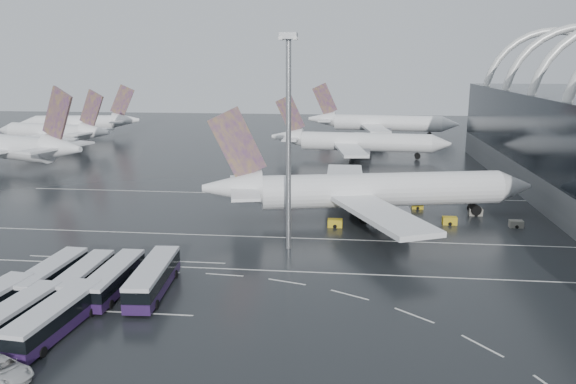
# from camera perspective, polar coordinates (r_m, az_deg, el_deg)

# --- Properties ---
(ground) EXTENTS (420.00, 420.00, 0.00)m
(ground) POSITION_cam_1_polar(r_m,az_deg,el_deg) (75.60, 1.09, -7.54)
(ground) COLOR black
(ground) RESTS_ON ground
(lane_marking_near) EXTENTS (120.00, 0.25, 0.01)m
(lane_marking_near) POSITION_cam_1_polar(r_m,az_deg,el_deg) (73.75, 0.95, -8.09)
(lane_marking_near) COLOR silver
(lane_marking_near) RESTS_ON ground
(lane_marking_mid) EXTENTS (120.00, 0.25, 0.01)m
(lane_marking_mid) POSITION_cam_1_polar(r_m,az_deg,el_deg) (86.88, 1.80, -4.72)
(lane_marking_mid) COLOR silver
(lane_marking_mid) RESTS_ON ground
(lane_marking_far) EXTENTS (120.00, 0.25, 0.01)m
(lane_marking_far) POSITION_cam_1_polar(r_m,az_deg,el_deg) (113.77, 2.89, -0.35)
(lane_marking_far) COLOR silver
(lane_marking_far) RESTS_ON ground
(bus_bay_line_south) EXTENTS (28.00, 0.25, 0.01)m
(bus_bay_line_south) POSITION_cam_1_polar(r_m,az_deg,el_deg) (67.77, -21.29, -11.07)
(bus_bay_line_south) COLOR silver
(bus_bay_line_south) RESTS_ON ground
(bus_bay_line_north) EXTENTS (28.00, 0.25, 0.01)m
(bus_bay_line_north) POSITION_cam_1_polar(r_m,az_deg,el_deg) (81.17, -16.15, -6.59)
(bus_bay_line_north) COLOR silver
(bus_bay_line_north) RESTS_ON ground
(airliner_main) EXTENTS (57.34, 49.50, 19.54)m
(airliner_main) POSITION_cam_1_polar(r_m,az_deg,el_deg) (97.08, 7.90, 0.10)
(airliner_main) COLOR white
(airliner_main) RESTS_ON ground
(airliner_gate_b) EXTENTS (49.80, 44.71, 17.29)m
(airliner_gate_b) POSITION_cam_1_polar(r_m,az_deg,el_deg) (157.82, 6.95, 5.04)
(airliner_gate_b) COLOR white
(airliner_gate_b) RESTS_ON ground
(airliner_gate_c) EXTENTS (52.64, 48.39, 18.74)m
(airliner_gate_c) POSITION_cam_1_polar(r_m,az_deg,el_deg) (202.65, 9.25, 6.90)
(airliner_gate_c) COLOR white
(airliner_gate_c) RESTS_ON ground
(jet_remote_west) EXTENTS (47.04, 38.28, 20.96)m
(jet_remote_west) POSITION_cam_1_polar(r_m,az_deg,el_deg) (156.44, -26.17, 4.09)
(jet_remote_west) COLOR white
(jet_remote_west) RESTS_ON ground
(jet_remote_mid) EXTENTS (41.80, 33.87, 18.27)m
(jet_remote_mid) POSITION_cam_1_polar(r_m,az_deg,el_deg) (188.09, -22.64, 5.56)
(jet_remote_mid) COLOR white
(jet_remote_mid) RESTS_ON ground
(jet_remote_far) EXTENTS (41.99, 33.94, 18.27)m
(jet_remote_far) POSITION_cam_1_polar(r_m,az_deg,el_deg) (213.51, -20.15, 6.59)
(jet_remote_far) COLOR white
(jet_remote_far) RESTS_ON ground
(bus_row_near_a) EXTENTS (3.58, 13.18, 3.22)m
(bus_row_near_a) POSITION_cam_1_polar(r_m,az_deg,el_deg) (73.26, -23.03, -7.89)
(bus_row_near_a) COLOR #2C1543
(bus_row_near_a) RESTS_ON ground
(bus_row_near_b) EXTENTS (2.97, 12.26, 3.02)m
(bus_row_near_b) POSITION_cam_1_polar(r_m,az_deg,el_deg) (71.81, -20.09, -8.14)
(bus_row_near_b) COLOR #2C1543
(bus_row_near_b) RESTS_ON ground
(bus_row_near_c) EXTENTS (3.20, 13.03, 3.20)m
(bus_row_near_c) POSITION_cam_1_polar(r_m,az_deg,el_deg) (69.94, -17.32, -8.41)
(bus_row_near_c) COLOR #2C1543
(bus_row_near_c) RESTS_ON ground
(bus_row_near_d) EXTENTS (4.08, 14.15, 3.44)m
(bus_row_near_d) POSITION_cam_1_polar(r_m,az_deg,el_deg) (68.71, -13.53, -8.45)
(bus_row_near_d) COLOR #2C1543
(bus_row_near_d) RESTS_ON ground
(bus_row_far_b) EXTENTS (4.20, 12.93, 3.13)m
(bus_row_far_b) POSITION_cam_1_polar(r_m,az_deg,el_deg) (63.96, -26.13, -11.36)
(bus_row_far_b) COLOR #2C1543
(bus_row_far_b) RESTS_ON ground
(bus_row_far_c) EXTENTS (4.22, 13.54, 3.28)m
(bus_row_far_c) POSITION_cam_1_polar(r_m,az_deg,el_deg) (61.98, -22.62, -11.71)
(bus_row_far_c) COLOR #2C1543
(bus_row_far_c) RESTS_ON ground
(van_curve_a) EXTENTS (6.88, 5.38, 1.74)m
(van_curve_a) POSITION_cam_1_polar(r_m,az_deg,el_deg) (56.54, -27.05, -15.74)
(van_curve_a) COLOR silver
(van_curve_a) RESTS_ON ground
(floodlight_mast) EXTENTS (2.33, 2.33, 30.41)m
(floodlight_mast) POSITION_cam_1_polar(r_m,az_deg,el_deg) (78.30, 0.05, 7.61)
(floodlight_mast) COLOR gray
(floodlight_mast) RESTS_ON ground
(gse_cart_belly_a) EXTENTS (2.35, 1.39, 1.28)m
(gse_cart_belly_a) POSITION_cam_1_polar(r_m,az_deg,el_deg) (97.65, 16.09, -2.81)
(gse_cart_belly_a) COLOR gold
(gse_cart_belly_a) RESTS_ON ground
(gse_cart_belly_b) EXTENTS (2.34, 1.38, 1.28)m
(gse_cart_belly_b) POSITION_cam_1_polar(r_m,az_deg,el_deg) (104.63, 18.51, -1.92)
(gse_cart_belly_b) COLOR slate
(gse_cart_belly_b) RESTS_ON ground
(gse_cart_belly_c) EXTENTS (2.40, 1.42, 1.31)m
(gse_cart_belly_c) POSITION_cam_1_polar(r_m,az_deg,el_deg) (92.75, 4.80, -3.16)
(gse_cart_belly_c) COLOR gold
(gse_cart_belly_c) RESTS_ON ground
(gse_cart_belly_d) EXTENTS (2.15, 1.27, 1.18)m
(gse_cart_belly_d) POSITION_cam_1_polar(r_m,az_deg,el_deg) (99.53, 22.16, -3.02)
(gse_cart_belly_d) COLOR slate
(gse_cart_belly_d) RESTS_ON ground
(gse_cart_belly_e) EXTENTS (2.09, 1.23, 1.14)m
(gse_cart_belly_e) POSITION_cam_1_polar(r_m,az_deg,el_deg) (106.31, 13.02, -1.36)
(gse_cart_belly_e) COLOR gold
(gse_cart_belly_e) RESTS_ON ground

